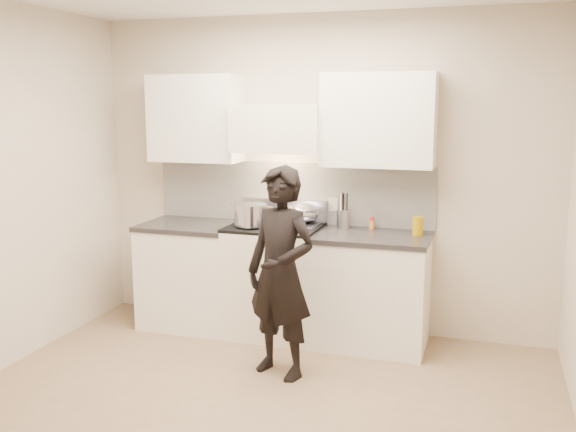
{
  "coord_description": "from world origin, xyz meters",
  "views": [
    {
      "loc": [
        1.4,
        -3.58,
        1.98
      ],
      "look_at": [
        -0.06,
        1.05,
        1.1
      ],
      "focal_mm": 40.0,
      "sensor_mm": 36.0,
      "label": 1
    }
  ],
  "objects": [
    {
      "name": "utensil_crock",
      "position": [
        0.25,
        1.61,
        1.01
      ],
      "size": [
        0.11,
        0.11,
        0.3
      ],
      "color": "#A6A4AF",
      "rests_on": "counter_right"
    },
    {
      "name": "spice_jar",
      "position": [
        0.48,
        1.66,
        0.97
      ],
      "size": [
        0.04,
        0.04,
        0.1
      ],
      "color": "orange",
      "rests_on": "counter_right"
    },
    {
      "name": "oil_glass",
      "position": [
        0.88,
        1.51,
        1.0
      ],
      "size": [
        0.09,
        0.09,
        0.15
      ],
      "color": "#A27A02",
      "rests_on": "counter_right"
    },
    {
      "name": "counter_right",
      "position": [
        0.53,
        1.43,
        0.46
      ],
      "size": [
        0.92,
        0.67,
        0.92
      ],
      "color": "white",
      "rests_on": "ground"
    },
    {
      "name": "room_shell",
      "position": [
        -0.06,
        0.37,
        1.6
      ],
      "size": [
        4.04,
        3.54,
        2.7
      ],
      "color": "beige",
      "rests_on": "ground"
    },
    {
      "name": "counter_left",
      "position": [
        -1.08,
        1.43,
        0.46
      ],
      "size": [
        0.82,
        0.67,
        0.92
      ],
      "color": "white",
      "rests_on": "ground"
    },
    {
      "name": "ground_plane",
      "position": [
        0.0,
        0.0,
        0.0
      ],
      "size": [
        4.0,
        4.0,
        0.0
      ],
      "primitive_type": "plane",
      "color": "#8B6D51"
    },
    {
      "name": "person",
      "position": [
        0.01,
        0.64,
        0.77
      ],
      "size": [
        0.65,
        0.54,
        1.53
      ],
      "primitive_type": "imported",
      "rotation": [
        0.0,
        0.0,
        -0.35
      ],
      "color": "black",
      "rests_on": "ground"
    },
    {
      "name": "stock_pot",
      "position": [
        -0.47,
        1.31,
        1.05
      ],
      "size": [
        0.38,
        0.3,
        0.18
      ],
      "color": "silver",
      "rests_on": "stove"
    },
    {
      "name": "wok",
      "position": [
        -0.1,
        1.56,
        1.04
      ],
      "size": [
        0.32,
        0.39,
        0.26
      ],
      "color": "silver",
      "rests_on": "stove"
    },
    {
      "name": "stove",
      "position": [
        -0.3,
        1.42,
        0.47
      ],
      "size": [
        0.76,
        0.65,
        0.96
      ],
      "color": "white",
      "rests_on": "ground"
    }
  ]
}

